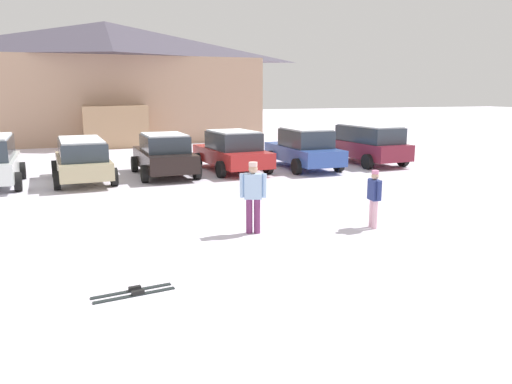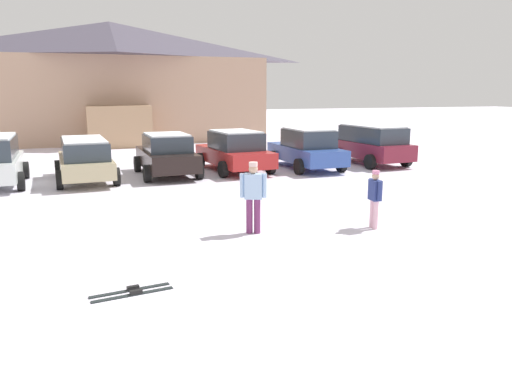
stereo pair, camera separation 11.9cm
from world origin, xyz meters
The scene contains 10 objects.
ground centered at (0.00, 0.00, 0.00)m, with size 160.00×160.00×0.00m, color silver.
ski_lodge centered at (-0.71, 30.68, 3.91)m, with size 19.49×10.98×7.71m.
parked_beige_suv centered at (-2.71, 14.20, 0.85)m, with size 2.27×4.59×1.56m.
parked_black_sedan centered at (0.30, 14.47, 0.83)m, with size 2.26×4.25×1.64m.
parked_red_sedan centered at (3.11, 14.67, 0.84)m, with size 2.55×4.59×1.67m.
parked_blue_hatchback centered at (6.17, 14.31, 0.86)m, with size 2.19×4.47×1.72m.
parked_maroon_van centered at (9.47, 14.59, 0.93)m, with size 2.35×4.31×1.75m.
skier_teen_in_navy_coat centered at (3.79, 5.22, 0.79)m, with size 0.22×0.52×1.41m.
skier_adult_in_blue_parka centered at (0.92, 5.75, 0.94)m, with size 0.59×0.36×1.67m.
pair_of_skis centered at (-2.07, 3.06, 0.02)m, with size 1.35×0.48×0.08m.
Camera 1 is at (-2.75, -4.81, 3.25)m, focal length 35.00 mm.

